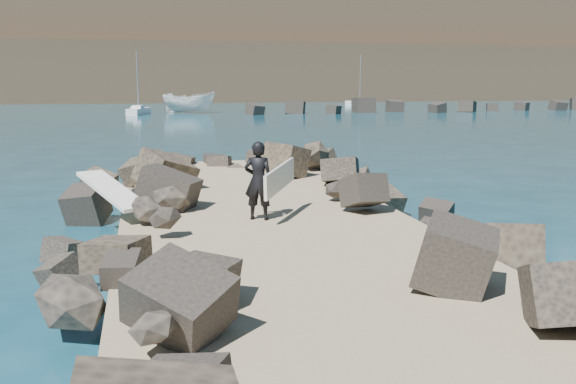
% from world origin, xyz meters
% --- Properties ---
extents(ground, '(800.00, 800.00, 0.00)m').
position_xyz_m(ground, '(0.00, 0.00, 0.00)').
color(ground, '#0F384C').
rests_on(ground, ground).
extents(jetty, '(6.00, 26.00, 0.60)m').
position_xyz_m(jetty, '(0.00, -2.00, 0.30)').
color(jetty, '#8C7759').
rests_on(jetty, ground).
extents(riprap_left, '(2.60, 22.00, 1.00)m').
position_xyz_m(riprap_left, '(-2.90, -1.50, 0.50)').
color(riprap_left, black).
rests_on(riprap_left, ground).
extents(riprap_right, '(2.60, 22.00, 1.00)m').
position_xyz_m(riprap_right, '(2.90, -1.50, 0.50)').
color(riprap_right, black).
rests_on(riprap_right, ground).
extents(breakwater_secondary, '(52.00, 4.00, 1.20)m').
position_xyz_m(breakwater_secondary, '(35.00, 55.00, 0.60)').
color(breakwater_secondary, black).
rests_on(breakwater_secondary, ground).
extents(headland, '(360.00, 140.00, 32.00)m').
position_xyz_m(headland, '(10.00, 160.00, 16.00)').
color(headland, '#2D4919').
rests_on(headland, ground).
extents(surfboard_resting, '(1.61, 2.39, 0.08)m').
position_xyz_m(surfboard_resting, '(-3.16, 1.98, 1.04)').
color(surfboard_resting, white).
rests_on(surfboard_resting, riprap_left).
extents(boat_imported, '(6.26, 3.88, 2.27)m').
position_xyz_m(boat_imported, '(2.40, 59.28, 1.13)').
color(boat_imported, silver).
rests_on(boat_imported, ground).
extents(surfer_with_board, '(1.31, 1.81, 1.63)m').
position_xyz_m(surfer_with_board, '(-0.13, 0.94, 1.42)').
color(surfer_with_board, black).
rests_on(surfer_with_board, jetty).
extents(sailboat_b, '(2.56, 5.45, 6.61)m').
position_xyz_m(sailboat_b, '(-2.95, 56.95, 0.35)').
color(sailboat_b, white).
rests_on(sailboat_b, ground).
extents(sailboat_d, '(2.61, 5.96, 7.16)m').
position_xyz_m(sailboat_d, '(27.00, 73.75, 0.35)').
color(sailboat_d, white).
rests_on(sailboat_d, ground).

